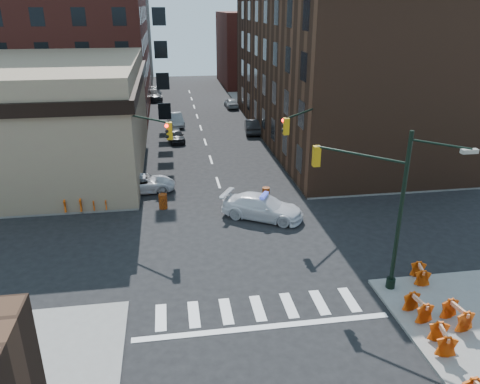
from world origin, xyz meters
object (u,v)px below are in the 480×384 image
object	(u,v)px
barrel_bank	(163,201)
barricade_nw_a	(100,204)
pickup	(143,183)
barrel_road	(266,194)
pedestrian_a	(87,187)
police_car	(262,207)
barricade_se_a	(420,274)
parked_car_wfar	(175,120)
pedestrian_b	(58,192)
parked_car_enear	(252,126)
parked_car_wnear	(176,135)

from	to	relation	value
barrel_bank	barricade_nw_a	xyz separation A→B (m)	(-4.24, 0.10, 0.02)
pickup	barrel_road	xyz separation A→B (m)	(8.85, -3.02, -0.19)
barrel_bank	pedestrian_a	bearing A→B (deg)	155.94
police_car	barricade_se_a	size ratio (longest dim) A/B	4.73
barrel_road	barricade_nw_a	bearing A→B (deg)	-178.56
parked_car_wfar	pedestrian_a	xyz separation A→B (m)	(-6.88, -21.52, 0.27)
pedestrian_b	pedestrian_a	bearing A→B (deg)	6.02
pickup	parked_car_enear	distance (m)	19.57
barricade_nw_a	parked_car_wfar	bearing A→B (deg)	74.24
barricade_se_a	barricade_nw_a	xyz separation A→B (m)	(-17.08, 11.73, -0.03)
parked_car_wfar	pedestrian_b	distance (m)	24.12
barrel_road	police_car	bearing A→B (deg)	-106.11
parked_car_wfar	barricade_nw_a	world-z (taller)	parked_car_wfar
barrel_bank	parked_car_wfar	bearing A→B (deg)	86.39
pedestrian_a	parked_car_wnear	bearing A→B (deg)	92.95
barricade_se_a	parked_car_enear	bearing A→B (deg)	19.66
pickup	barricade_se_a	size ratio (longest dim) A/B	4.19
parked_car_enear	pedestrian_a	size ratio (longest dim) A/B	2.74
barrel_road	barricade_se_a	world-z (taller)	barricade_se_a
parked_car_wnear	barrel_bank	world-z (taller)	parked_car_wnear
pickup	parked_car_wfar	distance (m)	20.73
pickup	barrel_road	size ratio (longest dim) A/B	5.08
pickup	barricade_nw_a	xyz separation A→B (m)	(-2.78, -3.31, -0.12)
police_car	pedestrian_a	xyz separation A→B (m)	(-11.89, 5.00, 0.20)
pickup	barrel_road	distance (m)	9.35
barricade_se_a	parked_car_wfar	bearing A→B (deg)	31.81
pedestrian_a	barricade_nw_a	bearing A→B (deg)	-36.10
pedestrian_b	police_car	bearing A→B (deg)	-38.92
pickup	parked_car_wnear	size ratio (longest dim) A/B	1.27
pedestrian_b	pickup	bearing A→B (deg)	-3.32
parked_car_wnear	parked_car_enear	world-z (taller)	parked_car_enear
pedestrian_a	barricade_nw_a	world-z (taller)	pedestrian_a
parked_car_enear	barricade_nw_a	size ratio (longest dim) A/B	4.31
barrel_bank	parked_car_wnear	bearing A→B (deg)	85.36
parked_car_enear	barricade_se_a	size ratio (longest dim) A/B	4.02
parked_car_wfar	barrel_bank	size ratio (longest dim) A/B	4.17
pedestrian_b	barrel_road	distance (m)	14.61
parked_car_wfar	barricade_se_a	xyz separation A→B (m)	(11.33, -35.55, -0.14)
pickup	pedestrian_a	bearing A→B (deg)	100.20
parked_car_wnear	pedestrian_b	xyz separation A→B (m)	(-8.56, -15.64, 0.45)
police_car	parked_car_wfar	distance (m)	26.99
pedestrian_a	barricade_nw_a	size ratio (longest dim) A/B	1.57
police_car	barricade_se_a	distance (m)	11.02
police_car	parked_car_enear	xyz separation A→B (m)	(3.32, 22.00, -0.03)
pickup	barricade_nw_a	world-z (taller)	pickup
parked_car_wfar	barricade_nw_a	bearing A→B (deg)	-111.10
pedestrian_a	barrel_road	world-z (taller)	pedestrian_a
barricade_nw_a	parked_car_wnear	bearing A→B (deg)	69.45
police_car	pedestrian_b	size ratio (longest dim) A/B	2.86
barrel_bank	police_car	bearing A→B (deg)	-21.77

